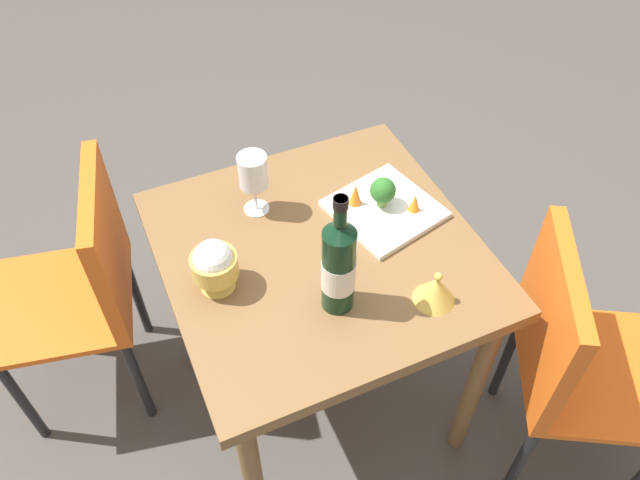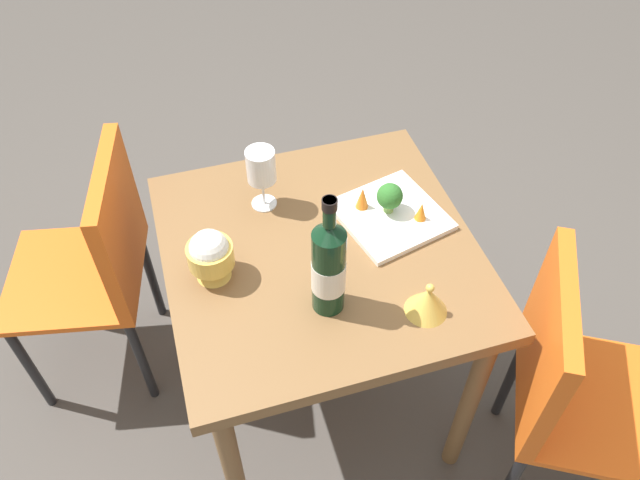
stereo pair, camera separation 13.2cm
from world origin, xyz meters
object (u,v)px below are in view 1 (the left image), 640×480
wine_bottle (339,266)px  wine_glass (253,173)px  carrot_garnish_right (355,194)px  broccoli_floret (383,191)px  serving_plate (384,209)px  carrot_garnish_left (415,202)px  chair_near_window (90,276)px  rice_bowl_lid (436,289)px  rice_bowl (214,265)px  chair_by_wall (566,350)px

wine_bottle → wine_glass: wine_bottle is taller
carrot_garnish_right → broccoli_floret: bearing=151.2°
serving_plate → carrot_garnish_left: carrot_garnish_left is taller
broccoli_floret → serving_plate: bearing=107.2°
wine_bottle → broccoli_floret: (-0.24, -0.23, -0.07)m
serving_plate → carrot_garnish_left: bearing=148.4°
wine_bottle → serving_plate: size_ratio=1.11×
chair_near_window → wine_bottle: 0.82m
carrot_garnish_left → wine_glass: bearing=-26.5°
wine_glass → rice_bowl_lid: 0.54m
chair_near_window → rice_bowl_lid: (-0.75, 0.60, 0.25)m
chair_near_window → serving_plate: bearing=-99.2°
chair_near_window → carrot_garnish_left: 0.94m
chair_near_window → carrot_garnish_left: (-0.84, 0.33, 0.26)m
rice_bowl → chair_by_wall: bearing=153.0°
wine_glass → rice_bowl: bearing=49.9°
chair_by_wall → wine_bottle: bearing=-84.2°
wine_glass → carrot_garnish_right: size_ratio=2.77×
rice_bowl_lid → carrot_garnish_right: rice_bowl_lid is taller
carrot_garnish_left → chair_by_wall: bearing=119.9°
wine_glass → carrot_garnish_left: (-0.37, 0.19, -0.09)m
broccoli_floret → carrot_garnish_right: size_ratio=1.33×
chair_near_window → chair_by_wall: 1.32m
broccoli_floret → rice_bowl_lid: bearing=85.0°
wine_bottle → carrot_garnish_left: wine_bottle is taller
chair_near_window → rice_bowl: size_ratio=6.00×
rice_bowl_lid → chair_by_wall: bearing=155.3°
carrot_garnish_left → carrot_garnish_right: size_ratio=0.82×
chair_near_window → carrot_garnish_right: size_ratio=13.17×
wine_bottle → chair_near_window: bearing=-43.9°
chair_by_wall → carrot_garnish_right: size_ratio=13.17×
chair_by_wall → carrot_garnish_right: 0.68m
wine_glass → wine_bottle: bearing=100.0°
wine_bottle → broccoli_floret: 0.34m
chair_by_wall → wine_glass: size_ratio=4.75×
rice_bowl → carrot_garnish_right: size_ratio=2.20×
chair_by_wall → broccoli_floret: (0.31, -0.47, 0.28)m
wine_bottle → wine_glass: bearing=-80.0°
chair_by_wall → wine_glass: (0.61, -0.61, 0.34)m
chair_by_wall → chair_near_window: bearing=-95.5°
chair_by_wall → carrot_garnish_right: chair_by_wall is taller
wine_bottle → serving_plate: 0.35m
chair_by_wall → serving_plate: (0.31, -0.46, 0.22)m
wine_glass → broccoli_floret: bearing=156.1°
carrot_garnish_left → broccoli_floret: bearing=-36.8°
wine_bottle → rice_bowl: wine_bottle is taller
chair_by_wall → serving_plate: 0.60m
chair_near_window → chair_by_wall: same height
carrot_garnish_right → rice_bowl_lid: bearing=95.5°
chair_near_window → serving_plate: chair_near_window is taller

